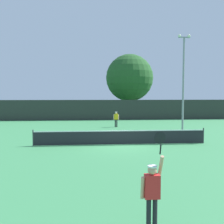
{
  "coord_description": "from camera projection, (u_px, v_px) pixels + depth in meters",
  "views": [
    {
      "loc": [
        -1.94,
        -17.12,
        3.39
      ],
      "look_at": [
        -0.13,
        5.51,
        1.82
      ],
      "focal_mm": 41.49,
      "sensor_mm": 36.0,
      "label": 1
    }
  ],
  "objects": [
    {
      "name": "tennis_ball",
      "position": [
        128.0,
        138.0,
        19.61
      ],
      "size": [
        0.07,
        0.07,
        0.07
      ],
      "primitive_type": "sphere",
      "color": "#CCE033",
      "rests_on": "ground"
    },
    {
      "name": "player_serving",
      "position": [
        152.0,
        187.0,
        6.42
      ],
      "size": [
        0.68,
        0.39,
        2.47
      ],
      "color": "red",
      "rests_on": "ground"
    },
    {
      "name": "player_receiving",
      "position": [
        116.0,
        118.0,
        26.64
      ],
      "size": [
        0.57,
        0.23,
        1.57
      ],
      "rotation": [
        0.0,
        0.0,
        3.14
      ],
      "color": "yellow",
      "rests_on": "ground"
    },
    {
      "name": "parked_car_near",
      "position": [
        115.0,
        110.0,
        42.61
      ],
      "size": [
        2.3,
        4.37,
        1.69
      ],
      "rotation": [
        0.0,
        0.0,
        -0.1
      ],
      "color": "black",
      "rests_on": "ground"
    },
    {
      "name": "perimeter_fence",
      "position": [
        106.0,
        110.0,
        34.08
      ],
      "size": [
        37.13,
        0.12,
        2.64
      ],
      "primitive_type": "cube",
      "color": "#2D332D",
      "rests_on": "ground"
    },
    {
      "name": "tennis_net",
      "position": [
        120.0,
        137.0,
        17.38
      ],
      "size": [
        11.6,
        0.08,
        1.07
      ],
      "color": "#232328",
      "rests_on": "ground"
    },
    {
      "name": "parked_car_mid",
      "position": [
        144.0,
        111.0,
        39.92
      ],
      "size": [
        2.43,
        4.41,
        1.69
      ],
      "rotation": [
        0.0,
        0.0,
        0.13
      ],
      "color": "white",
      "rests_on": "ground"
    },
    {
      "name": "large_tree",
      "position": [
        130.0,
        78.0,
        40.01
      ],
      "size": [
        7.27,
        7.27,
        9.55
      ],
      "color": "brown",
      "rests_on": "ground"
    },
    {
      "name": "ground_plane",
      "position": [
        120.0,
        145.0,
        17.41
      ],
      "size": [
        120.0,
        120.0,
        0.0
      ],
      "primitive_type": "plane",
      "color": "#387F4C"
    },
    {
      "name": "light_pole",
      "position": [
        183.0,
        77.0,
        23.98
      ],
      "size": [
        1.18,
        0.28,
        8.88
      ],
      "color": "gray",
      "rests_on": "ground"
    }
  ]
}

